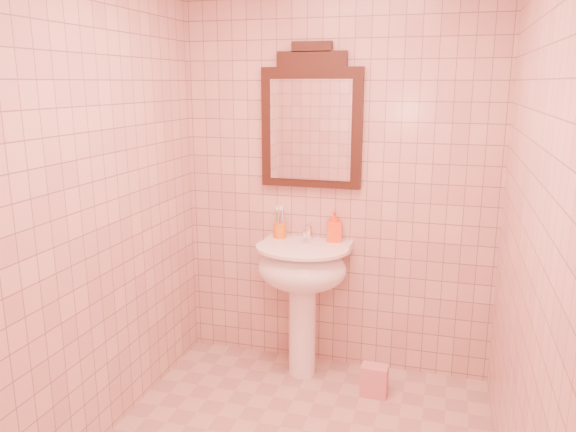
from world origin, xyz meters
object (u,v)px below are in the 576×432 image
(toothbrush_cup, at_px, (280,230))
(towel, at_px, (374,380))
(mirror, at_px, (311,122))
(soap_dispenser, at_px, (334,226))
(pedestal_sink, at_px, (302,277))

(toothbrush_cup, relative_size, towel, 0.99)
(toothbrush_cup, bearing_deg, mirror, 16.56)
(toothbrush_cup, height_order, towel, toothbrush_cup)
(soap_dispenser, bearing_deg, mirror, 156.24)
(pedestal_sink, relative_size, soap_dispenser, 4.31)
(mirror, relative_size, soap_dispenser, 4.42)
(pedestal_sink, distance_m, toothbrush_cup, 0.35)
(towel, bearing_deg, mirror, 145.92)
(pedestal_sink, relative_size, toothbrush_cup, 4.57)
(pedestal_sink, xyz_separation_m, mirror, (0.00, 0.20, 0.95))
(pedestal_sink, distance_m, mirror, 0.97)
(pedestal_sink, bearing_deg, towel, -14.79)
(soap_dispenser, xyz_separation_m, towel, (0.32, -0.30, -0.87))
(mirror, bearing_deg, towel, -34.08)
(pedestal_sink, distance_m, towel, 0.76)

